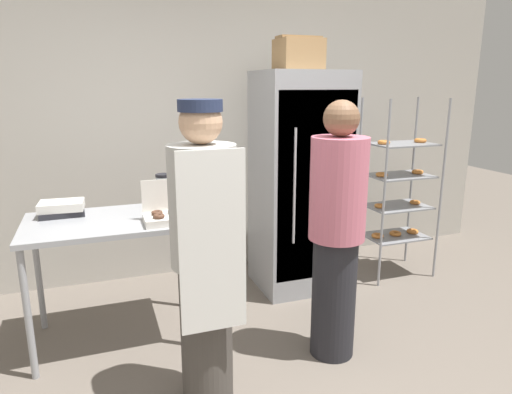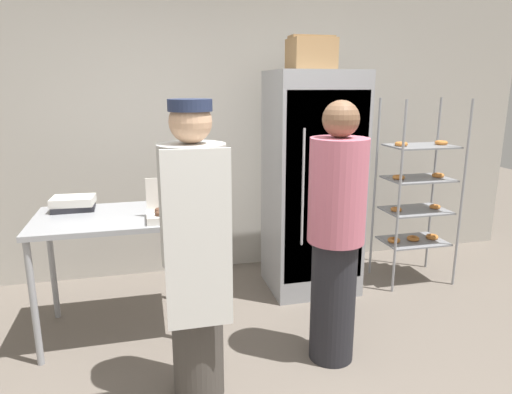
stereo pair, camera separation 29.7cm
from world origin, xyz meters
name	(u,v)px [view 1 (the left image)]	position (x,y,z in m)	size (l,w,h in m)	color
back_wall	(203,116)	(0.00, 2.28, 1.50)	(6.40, 0.12, 3.00)	#B7B2A8
refrigerator	(300,183)	(0.69, 1.55, 0.95)	(0.75, 0.67, 1.90)	#9EA0A5
baking_rack	(399,191)	(1.67, 1.48, 0.82)	(0.64, 0.45, 1.67)	#93969B
prep_counter	(111,233)	(-0.93, 1.16, 0.79)	(1.12, 0.73, 0.89)	#9EA0A5
donut_box	(166,216)	(-0.58, 0.96, 0.94)	(0.29, 0.23, 0.27)	silver
blender_pitcher	(164,195)	(-0.55, 1.23, 1.02)	(0.13, 0.13, 0.28)	#99999E
binder_stack	(62,208)	(-1.24, 1.38, 0.94)	(0.31, 0.23, 0.10)	#232328
cardboard_storage_box	(298,54)	(0.63, 1.53, 2.03)	(0.35, 0.30, 0.26)	#A87F51
person_baker	(205,254)	(-0.47, 0.30, 0.89)	(0.36, 0.38, 1.72)	#47423D
person_customer	(336,232)	(0.43, 0.47, 0.87)	(0.36, 0.36, 1.70)	#232328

